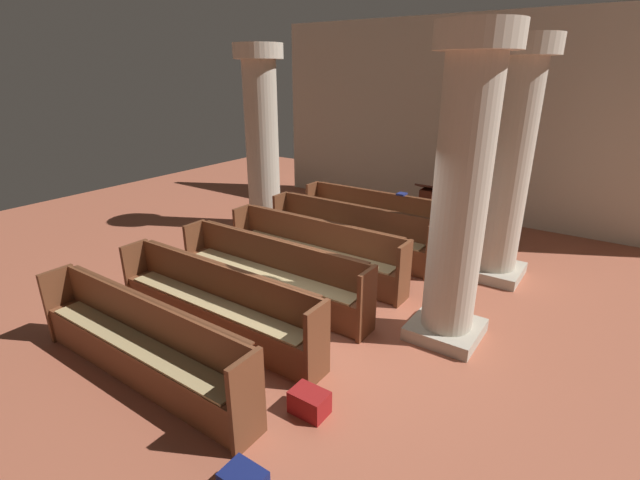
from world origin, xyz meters
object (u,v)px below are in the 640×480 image
Objects in this scene: pillar_aisle_side at (509,161)px; pillar_aisle_rear at (461,191)px; pew_row_0 at (377,215)px; lectern at (426,212)px; pew_row_5 at (140,341)px; hymn_book at (402,194)px; pillar_far_side at (262,137)px; pew_row_3 at (271,271)px; pew_row_2 at (315,248)px; pew_row_1 at (349,230)px; kneeler_box_red at (309,402)px; pew_row_4 at (215,301)px.

pillar_aisle_side and pillar_aisle_rear have the same top height.
pillar_aisle_rear is at bearing -47.89° from pew_row_0.
lectern is at bearing 116.06° from pillar_aisle_rear.
pillar_aisle_rear reaches higher than pew_row_5.
lectern is 5.30× the size of hymn_book.
pillar_far_side reaches higher than pew_row_5.
hymn_book is (0.43, 3.58, 0.47)m from pew_row_3.
pew_row_3 is at bearing -47.24° from pillar_far_side.
pew_row_1 is at bearing 90.00° from pew_row_2.
pillar_aisle_rear is 18.86× the size of hymn_book.
pillar_aisle_side is at bearing 2.83° from pillar_far_side.
pew_row_0 is 1.00× the size of pew_row_1.
pillar_far_side is 5.40m from pillar_aisle_rear.
pew_row_2 is 3.27m from pillar_far_side.
kneeler_box_red is at bearing -74.48° from hymn_book.
pillar_aisle_rear is 3.56× the size of lectern.
pew_row_0 is 1.13m from pew_row_1.
pew_row_2 is at bearing 90.00° from pew_row_3.
pillar_aisle_side is at bearing 35.35° from pew_row_2.
lectern is at bearing 28.52° from pillar_far_side.
pillar_far_side is 6.38m from kneeler_box_red.
pew_row_4 is 8.68× the size of kneeler_box_red.
pew_row_3 is at bearing -96.87° from hymn_book.
pillar_far_side and pillar_aisle_rear have the same top height.
hymn_book is (0.43, 4.71, 0.47)m from pew_row_4.
kneeler_box_red is (1.87, -5.01, -0.39)m from pew_row_0.
kneeler_box_red is at bearing -69.48° from pew_row_0.
pew_row_2 is 3.39m from pew_row_5.
pillar_aisle_side is at bearing -17.60° from hymn_book.
pillar_far_side is (-2.47, 2.67, 1.48)m from pew_row_3.
pillar_aisle_side is (2.52, 2.92, 1.48)m from pew_row_3.
pew_row_3 is 8.68× the size of kneeler_box_red.
pew_row_4 is 0.87× the size of pillar_far_side.
pew_row_1 is 1.47m from hymn_book.
pew_row_1 is 1.00× the size of pew_row_5.
pew_row_3 is 2.26m from pew_row_5.
pew_row_5 is (0.00, -2.26, 0.00)m from pew_row_3.
pew_row_0 is at bearing -156.34° from hymn_book.
pillar_aisle_rear is at bearing -33.33° from pew_row_1.
pew_row_0 is 1.20m from lectern.
pew_row_0 is at bearing -124.28° from lectern.
pew_row_5 reaches higher than kneeler_box_red.
kneeler_box_red is at bearing -55.70° from pew_row_2.
kneeler_box_red is at bearing -64.20° from pew_row_1.
pew_row_0 is 1.00× the size of pew_row_5.
pew_row_0 is 2.97m from pillar_far_side.
pew_row_5 is 5.95m from pillar_aisle_side.
kneeler_box_red is (4.34, -4.29, -1.87)m from pillar_far_side.
hymn_book is (0.43, 1.32, 0.47)m from pew_row_1.
pew_row_0 and pew_row_4 have the same top height.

